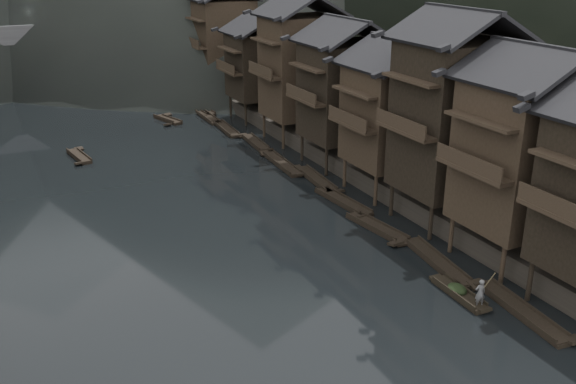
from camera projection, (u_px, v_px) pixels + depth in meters
water at (266, 310)px, 36.39m from camera, size 300.00×300.00×0.00m
right_bank at (386, 96)px, 83.89m from camera, size 40.00×200.00×1.80m
stilt_houses at (355, 73)px, 56.39m from camera, size 9.00×67.60×15.72m
moored_sampans at (291, 167)px, 59.16m from camera, size 3.01×61.52×0.47m
midriver_boats at (135, 121)px, 74.65m from camera, size 15.44×28.33×0.44m
stone_bridge at (68, 48)px, 95.01m from camera, size 40.00×6.00×9.00m
hero_sampan at (459, 293)px, 37.76m from camera, size 1.09×4.64×0.43m
cargo_heap at (457, 284)px, 37.74m from camera, size 1.02×1.33×0.61m
boatman at (481, 289)px, 36.03m from camera, size 0.71×0.55×1.72m
bamboo_pole at (489, 247)px, 35.17m from camera, size 1.23×2.63×3.52m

